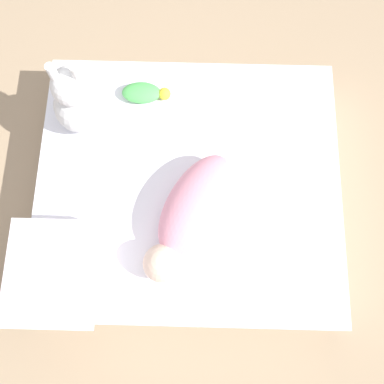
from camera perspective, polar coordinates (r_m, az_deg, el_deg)
name	(u,v)px	position (r m, az deg, el deg)	size (l,w,h in m)	color
ground_plane	(189,198)	(1.89, -0.42, -0.76)	(12.00, 12.00, 0.00)	#9E8466
bed_mattress	(189,191)	(1.80, -0.44, 0.16)	(1.15, 1.04, 0.20)	white
swaddled_baby	(191,213)	(1.59, -0.17, -2.68)	(0.37, 0.51, 0.15)	pink
pillow	(53,274)	(1.64, -17.29, -9.95)	(0.29, 0.36, 0.11)	white
bunny_plush	(78,101)	(1.73, -14.22, 11.14)	(0.20, 0.20, 0.37)	white
turtle_plush	(144,93)	(1.83, -6.06, 12.40)	(0.19, 0.09, 0.06)	#51B756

